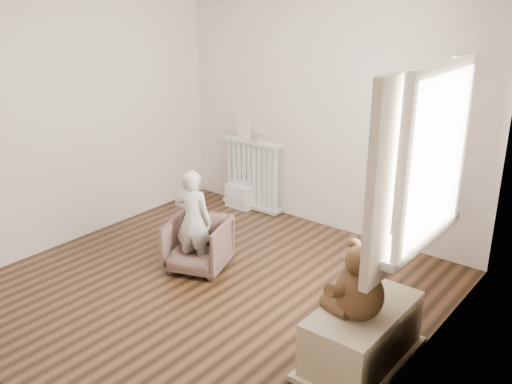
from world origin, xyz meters
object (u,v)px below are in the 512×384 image
Objects in this scene: child at (193,221)px; teddy_bear at (360,284)px; radiator at (252,177)px; toy_vanity at (241,185)px; armchair at (198,244)px; plush_cat at (438,202)px; toy_bench at (362,337)px.

child is 1.91m from teddy_bear.
radiator is 1.64× the size of toy_vanity.
child reaches higher than armchair.
armchair is at bearing -175.10° from plush_cat.
teddy_bear is at bearing -82.60° from toy_bench.
radiator is 0.87× the size of child.
radiator is 0.90× the size of toy_bench.
radiator is at bearing 12.55° from toy_vanity.
armchair is 1.02× the size of teddy_bear.
toy_bench is (1.85, -0.24, -0.30)m from child.
armchair is at bearing -69.57° from radiator.
toy_bench is (1.85, -0.29, -0.05)m from armchair.
child is at bearing -65.42° from toy_vanity.
radiator is at bearing -90.05° from child.
toy_bench is 1.14m from plush_cat.
teddy_bear reaches higher than radiator.
toy_bench is at bearing 109.74° from teddy_bear.
teddy_bear is (1.87, -0.41, 0.42)m from armchair.
toy_bench is (2.54, -1.74, -0.08)m from toy_vanity.
child reaches higher than toy_vanity.
toy_bench is at bearing -109.16° from plush_cat.
armchair is at bearing 179.96° from teddy_bear.
armchair is 1.88m from toy_bench.
child is at bearing 172.50° from toy_bench.
toy_bench is 0.48m from teddy_bear.
toy_vanity is at bearing -85.28° from child.
plush_cat is (2.55, -0.98, 0.61)m from radiator.
toy_vanity is 3.08m from toy_bench.
toy_vanity is 0.94× the size of armchair.
toy_vanity is at bearing 95.46° from armchair.
child is (0.69, -1.50, 0.22)m from toy_vanity.
radiator reaches higher than armchair.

